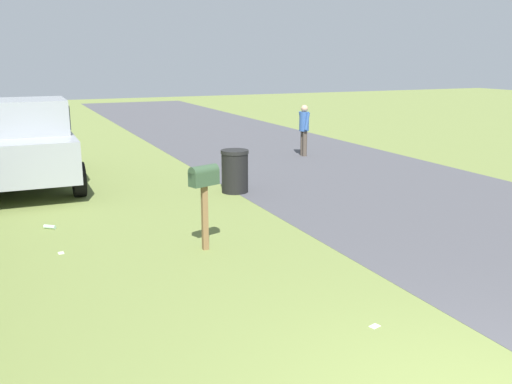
{
  "coord_description": "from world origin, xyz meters",
  "views": [
    {
      "loc": [
        -2.85,
        3.47,
        3.02
      ],
      "look_at": [
        4.1,
        0.37,
        1.18
      ],
      "focal_mm": 39.37,
      "sensor_mm": 36.0,
      "label": 1
    }
  ],
  "objects_px": {
    "mailbox": "(204,183)",
    "pedestrian": "(304,127)",
    "trash_bin": "(235,171)",
    "pickup_truck": "(25,140)"
  },
  "relations": [
    {
      "from": "trash_bin",
      "to": "pedestrian",
      "type": "height_order",
      "value": "pedestrian"
    },
    {
      "from": "mailbox",
      "to": "pedestrian",
      "type": "distance_m",
      "value": 9.07
    },
    {
      "from": "pickup_truck",
      "to": "trash_bin",
      "type": "distance_m",
      "value": 5.05
    },
    {
      "from": "pickup_truck",
      "to": "pedestrian",
      "type": "height_order",
      "value": "pickup_truck"
    },
    {
      "from": "pickup_truck",
      "to": "mailbox",
      "type": "bearing_deg",
      "value": 22.05
    },
    {
      "from": "trash_bin",
      "to": "mailbox",
      "type": "bearing_deg",
      "value": 151.12
    },
    {
      "from": "trash_bin",
      "to": "pedestrian",
      "type": "distance_m",
      "value": 5.24
    },
    {
      "from": "mailbox",
      "to": "trash_bin",
      "type": "distance_m",
      "value": 3.99
    },
    {
      "from": "mailbox",
      "to": "pedestrian",
      "type": "xyz_separation_m",
      "value": [
        7.07,
        -5.68,
        -0.19
      ]
    },
    {
      "from": "pickup_truck",
      "to": "pedestrian",
      "type": "xyz_separation_m",
      "value": [
        1.01,
        -8.05,
        -0.19
      ]
    }
  ]
}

